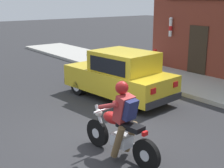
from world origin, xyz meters
name	(u,v)px	position (x,y,z in m)	size (l,w,h in m)	color
ground_plane	(95,137)	(0.00, 0.00, 0.00)	(80.00, 80.00, 0.00)	#2B2B2D
sidewalk_curb	(162,76)	(5.42, 3.00, 0.07)	(2.60, 22.00, 0.14)	#ADAAA3
motorcycle_with_rider	(121,126)	(-0.13, -1.11, 0.68)	(0.61, 2.02, 1.62)	black
car_hatchback	(120,76)	(2.31, 1.94, 0.77)	(2.00, 3.92, 1.57)	black
fire_hydrant	(155,59)	(6.00, 4.03, 0.57)	(0.36, 0.24, 0.88)	red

